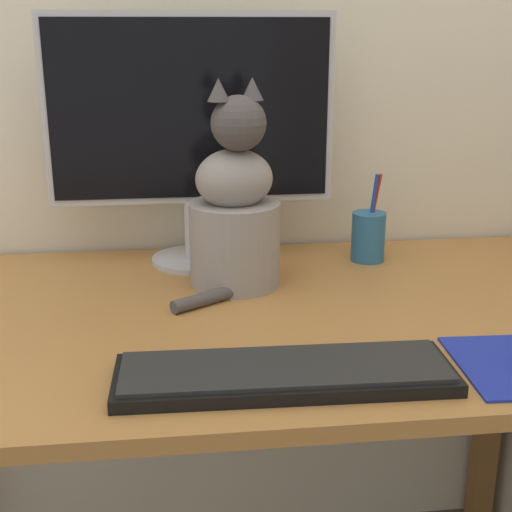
{
  "coord_description": "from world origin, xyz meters",
  "views": [
    {
      "loc": [
        -0.12,
        -1.09,
        1.19
      ],
      "look_at": [
        0.01,
        -0.06,
        0.85
      ],
      "focal_mm": 50.0,
      "sensor_mm": 36.0,
      "label": 1
    }
  ],
  "objects_px": {
    "pen_cup": "(368,236)",
    "cat": "(235,212)",
    "monitor": "(191,124)",
    "keyboard": "(285,373)"
  },
  "relations": [
    {
      "from": "pen_cup",
      "to": "cat",
      "type": "bearing_deg",
      "value": -158.51
    },
    {
      "from": "monitor",
      "to": "keyboard",
      "type": "bearing_deg",
      "value": -79.15
    },
    {
      "from": "monitor",
      "to": "cat",
      "type": "height_order",
      "value": "monitor"
    },
    {
      "from": "keyboard",
      "to": "monitor",
      "type": "bearing_deg",
      "value": 102.31
    },
    {
      "from": "monitor",
      "to": "keyboard",
      "type": "height_order",
      "value": "monitor"
    },
    {
      "from": "keyboard",
      "to": "cat",
      "type": "xyz_separation_m",
      "value": [
        -0.03,
        0.38,
        0.13
      ]
    },
    {
      "from": "monitor",
      "to": "cat",
      "type": "bearing_deg",
      "value": -63.71
    },
    {
      "from": "keyboard",
      "to": "cat",
      "type": "distance_m",
      "value": 0.4
    },
    {
      "from": "keyboard",
      "to": "pen_cup",
      "type": "xyz_separation_m",
      "value": [
        0.25,
        0.49,
        0.04
      ]
    },
    {
      "from": "cat",
      "to": "pen_cup",
      "type": "xyz_separation_m",
      "value": [
        0.28,
        0.11,
        -0.09
      ]
    }
  ]
}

